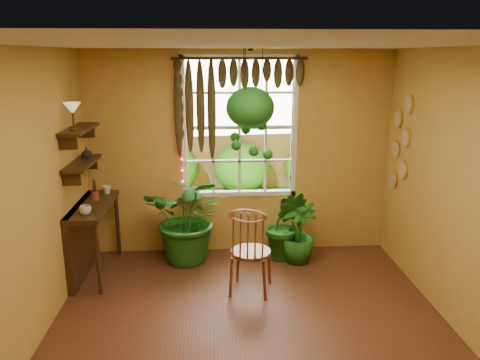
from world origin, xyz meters
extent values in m
plane|color=#542C18|center=(0.00, 0.00, 0.00)|extent=(4.50, 4.50, 0.00)
plane|color=silver|center=(0.00, 0.00, 2.70)|extent=(4.50, 4.50, 0.00)
plane|color=#CA8D45|center=(0.00, 2.25, 1.35)|extent=(4.00, 0.00, 4.00)
plane|color=#CA8D45|center=(-2.00, 0.00, 1.35)|extent=(0.00, 4.50, 4.50)
plane|color=#CA8D45|center=(2.00, 0.00, 1.35)|extent=(0.00, 4.50, 4.50)
cube|color=white|center=(0.00, 2.28, 1.70)|extent=(1.52, 0.10, 1.86)
cube|color=white|center=(0.00, 2.31, 1.70)|extent=(1.38, 0.01, 1.78)
cylinder|color=#371F0F|center=(0.00, 2.17, 2.58)|extent=(1.70, 0.04, 0.04)
cube|color=#371F0F|center=(-1.80, 1.60, 0.87)|extent=(0.40, 1.20, 0.06)
cube|color=#371F0F|center=(-1.96, 1.60, 0.45)|extent=(0.08, 1.18, 0.90)
cylinder|color=#371F0F|center=(-1.64, 1.05, 0.43)|extent=(0.05, 0.05, 0.86)
cylinder|color=#371F0F|center=(-1.64, 2.15, 0.43)|extent=(0.05, 0.05, 0.86)
cube|color=#371F0F|center=(-1.88, 1.60, 1.40)|extent=(0.25, 0.90, 0.04)
cube|color=#371F0F|center=(-1.88, 1.60, 1.80)|extent=(0.25, 0.90, 0.04)
cube|color=#2B5E1B|center=(0.00, 7.25, -0.02)|extent=(14.00, 10.00, 0.04)
cube|color=olive|center=(0.00, 5.45, 0.90)|extent=(12.00, 0.10, 1.80)
plane|color=#96BBFB|center=(0.00, 9.05, 1.55)|extent=(12.00, 0.00, 12.00)
cylinder|color=brown|center=(0.06, 1.05, 0.47)|extent=(0.55, 0.55, 0.04)
torus|color=brown|center=(0.01, 0.87, 0.98)|extent=(0.42, 0.14, 0.42)
imported|color=#165015|center=(-0.66, 1.89, 0.60)|extent=(1.28, 1.18, 1.19)
imported|color=#165015|center=(0.58, 1.87, 0.48)|extent=(0.59, 0.51, 0.95)
imported|color=#165015|center=(0.73, 1.79, 0.41)|extent=(0.48, 0.48, 0.82)
ellipsoid|color=black|center=(0.11, 1.88, 1.91)|extent=(0.35, 0.35, 0.21)
ellipsoid|color=#165015|center=(0.11, 1.88, 2.00)|extent=(0.59, 0.59, 0.50)
imported|color=silver|center=(-1.78, 1.22, 0.95)|extent=(0.15, 0.15, 0.10)
imported|color=beige|center=(-1.72, 2.02, 0.95)|extent=(0.14, 0.14, 0.10)
cylinder|color=brown|center=(-1.80, 1.75, 0.95)|extent=(0.09, 0.09, 0.11)
imported|color=#B2AD99|center=(-1.87, 1.80, 1.48)|extent=(0.15, 0.15, 0.13)
cylinder|color=brown|center=(-1.86, 1.35, 1.83)|extent=(0.10, 0.10, 0.03)
cylinder|color=brown|center=(-1.86, 1.35, 1.93)|extent=(0.02, 0.02, 0.18)
cone|color=slate|center=(-1.86, 1.35, 2.06)|extent=(0.18, 0.18, 0.12)
camera|label=1|loc=(-0.34, -3.81, 2.62)|focal=35.00mm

